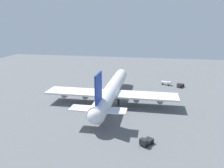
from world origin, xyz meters
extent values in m
plane|color=slate|center=(0.00, 0.00, 0.00)|extent=(243.11, 243.11, 0.00)
cylinder|color=silver|center=(0.00, 0.00, 5.58)|extent=(55.44, 5.83, 5.83)
sphere|color=silver|center=(27.72, 0.00, 5.58)|extent=(5.71, 5.71, 5.71)
sphere|color=silver|center=(-27.72, 0.00, 5.58)|extent=(4.96, 4.96, 4.96)
cube|color=#19389E|center=(-23.29, 0.00, 13.16)|extent=(7.76, 0.50, 9.33)
cube|color=silver|center=(-24.40, -4.67, 6.46)|extent=(4.99, 8.75, 0.36)
cube|color=silver|center=(-24.40, 4.67, 6.46)|extent=(4.99, 8.75, 0.36)
cube|color=silver|center=(-2.77, -14.28, 4.71)|extent=(9.43, 25.06, 0.70)
cube|color=silver|center=(-2.77, 14.28, 4.71)|extent=(9.43, 25.06, 0.70)
cylinder|color=gray|center=(-1.77, -10.52, 3.13)|extent=(4.66, 2.45, 2.45)
cylinder|color=gray|center=(-1.77, -19.79, 3.13)|extent=(4.66, 2.45, 2.45)
cylinder|color=gray|center=(-1.77, 10.52, 3.13)|extent=(4.66, 2.45, 2.45)
cylinder|color=gray|center=(-1.77, 19.79, 3.13)|extent=(4.66, 2.45, 2.45)
cylinder|color=black|center=(17.74, 0.00, 1.33)|extent=(0.70, 0.70, 2.67)
cylinder|color=black|center=(-2.77, -3.21, 1.33)|extent=(0.70, 0.70, 2.67)
cylinder|color=black|center=(-2.77, 3.21, 1.33)|extent=(0.70, 0.70, 2.67)
cube|color=silver|center=(6.99, 20.16, 1.26)|extent=(1.58, 2.37, 1.59)
cube|color=#B21E19|center=(8.82, 20.00, 1.01)|extent=(2.45, 2.44, 1.07)
cylinder|color=black|center=(7.09, 21.37, 0.47)|extent=(0.96, 0.36, 0.94)
cylinder|color=black|center=(6.88, 18.94, 0.47)|extent=(0.96, 0.36, 0.94)
cylinder|color=black|center=(9.35, 21.18, 0.47)|extent=(0.96, 0.36, 0.94)
cylinder|color=black|center=(9.15, 18.75, 0.47)|extent=(0.96, 0.36, 0.94)
cube|color=#333338|center=(27.37, -29.99, 1.35)|extent=(2.40, 2.46, 1.91)
cube|color=#232328|center=(29.32, -31.33, 0.96)|extent=(3.61, 3.29, 1.13)
cylinder|color=black|center=(28.02, -29.20, 0.40)|extent=(0.81, 0.68, 0.79)
cylinder|color=black|center=(26.86, -30.89, 0.40)|extent=(0.81, 0.68, 0.79)
cylinder|color=black|center=(30.43, -30.85, 0.40)|extent=(0.81, 0.68, 0.79)
cylinder|color=black|center=(29.27, -32.54, 0.40)|extent=(0.81, 0.68, 0.79)
cube|color=#232328|center=(-32.91, -14.94, 1.31)|extent=(2.38, 2.54, 1.66)
cube|color=#232328|center=(-31.23, -16.13, 0.94)|extent=(3.42, 3.28, 0.92)
cylinder|color=black|center=(-32.19, -14.05, 0.48)|extent=(0.95, 0.79, 0.96)
cylinder|color=black|center=(-33.51, -15.91, 0.48)|extent=(0.95, 0.79, 0.96)
cylinder|color=black|center=(-30.10, -15.53, 0.48)|extent=(0.95, 0.79, 0.96)
cylinder|color=black|center=(-31.42, -17.39, 0.48)|extent=(0.95, 0.79, 0.96)
cube|color=silver|center=(30.66, -25.32, 1.21)|extent=(2.36, 2.26, 1.63)
cube|color=white|center=(31.87, -22.99, 1.06)|extent=(3.31, 4.09, 1.32)
cylinder|color=black|center=(29.86, -24.68, 0.40)|extent=(0.61, 0.84, 0.80)
cylinder|color=black|center=(31.65, -25.61, 0.40)|extent=(0.61, 0.84, 0.80)
cylinder|color=black|center=(31.37, -21.79, 0.40)|extent=(0.61, 0.84, 0.80)
cylinder|color=black|center=(33.15, -22.71, 0.40)|extent=(0.61, 0.84, 0.80)
cone|color=orange|center=(27.35, -1.21, 0.31)|extent=(0.43, 0.43, 0.62)
cone|color=orange|center=(-27.35, 2.33, 0.32)|extent=(0.45, 0.45, 0.64)
camera|label=1|loc=(-89.52, -16.59, 33.62)|focal=36.59mm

